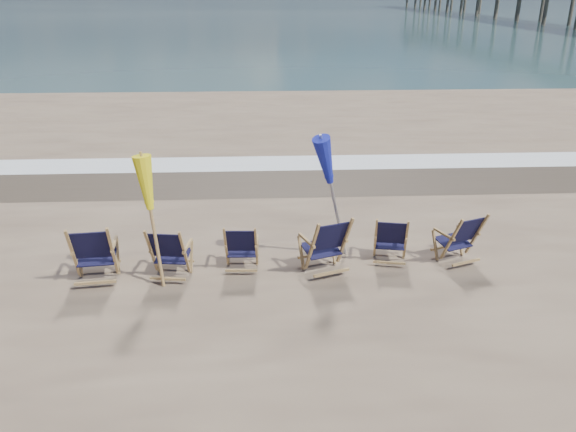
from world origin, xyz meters
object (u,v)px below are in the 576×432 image
beach_chair_5 (477,236)px  beach_chair_1 (185,255)px  beach_chair_2 (256,248)px  umbrella_yellow (150,191)px  beach_chair_3 (345,243)px  beach_chair_0 (113,253)px  umbrella_blue (336,158)px  beach_chair_4 (406,242)px

beach_chair_5 → beach_chair_1: bearing=-16.0°
beach_chair_2 → umbrella_yellow: size_ratio=0.42×
beach_chair_1 → beach_chair_3: bearing=-167.8°
beach_chair_0 → umbrella_yellow: 1.31m
beach_chair_2 → beach_chair_5: 3.86m
umbrella_yellow → umbrella_blue: (2.96, 0.74, 0.26)m
beach_chair_4 → umbrella_blue: (-1.22, 0.25, 1.44)m
beach_chair_0 → beach_chair_2: bearing=-179.4°
beach_chair_0 → beach_chair_5: bearing=178.3°
beach_chair_3 → umbrella_blue: umbrella_blue is taller
beach_chair_4 → umbrella_yellow: umbrella_yellow is taller
beach_chair_3 → beach_chair_5: 2.38m
beach_chair_2 → beach_chair_5: size_ratio=0.91×
umbrella_yellow → umbrella_blue: bearing=14.0°
beach_chair_5 → umbrella_yellow: size_ratio=0.46×
beach_chair_2 → umbrella_blue: 2.02m
beach_chair_3 → beach_chair_2: bearing=-22.3°
beach_chair_2 → umbrella_blue: umbrella_blue is taller
beach_chair_0 → beach_chair_1: bearing=174.1°
beach_chair_0 → beach_chair_3: size_ratio=1.01×
beach_chair_3 → beach_chair_4: 1.11m
umbrella_yellow → beach_chair_0: bearing=172.9°
umbrella_blue → beach_chair_1: bearing=-165.7°
beach_chair_1 → beach_chair_3: beach_chair_3 is taller
beach_chair_4 → umbrella_blue: umbrella_blue is taller
beach_chair_2 → beach_chair_3: 1.50m
beach_chair_0 → beach_chair_3: bearing=177.1°
beach_chair_3 → umbrella_blue: size_ratio=0.44×
beach_chair_0 → beach_chair_5: beach_chair_0 is taller
beach_chair_5 → umbrella_yellow: (-5.45, -0.57, 1.15)m
umbrella_yellow → beach_chair_5: bearing=6.0°
beach_chair_0 → beach_chair_4: 4.91m
beach_chair_5 → beach_chair_4: bearing=-17.5°
beach_chair_0 → beach_chair_2: 2.33m
beach_chair_0 → beach_chair_4: beach_chair_0 is taller
beach_chair_2 → beach_chair_1: bearing=15.4°
beach_chair_0 → beach_chair_3: (3.80, 0.22, -0.01)m
beach_chair_2 → umbrella_yellow: (-1.60, -0.36, 1.19)m
umbrella_blue → beach_chair_5: bearing=-3.8°
beach_chair_5 → umbrella_blue: (-2.49, 0.17, 1.41)m
beach_chair_0 → umbrella_yellow: bearing=166.7°
beach_chair_5 → beach_chair_0: bearing=-16.9°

